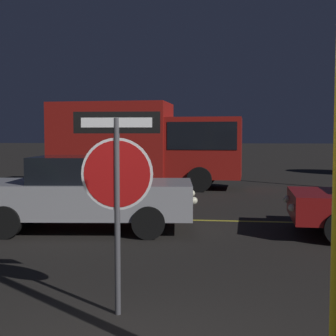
{
  "coord_description": "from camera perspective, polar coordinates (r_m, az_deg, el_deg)",
  "views": [
    {
      "loc": [
        0.8,
        -3.14,
        1.84
      ],
      "look_at": [
        0.01,
        3.34,
        1.41
      ],
      "focal_mm": 50.0,
      "sensor_mm": 36.0,
      "label": 1
    }
  ],
  "objects": [
    {
      "name": "road_center_stripe",
      "position": [
        10.42,
        2.47,
        -6.35
      ],
      "size": [
        39.95,
        0.12,
        0.01
      ],
      "primitive_type": "cube",
      "color": "gold",
      "rests_on": "ground_plane"
    },
    {
      "name": "stop_sign",
      "position": [
        4.79,
        -6.24,
        -0.58
      ],
      "size": [
        0.89,
        0.07,
        2.1
      ],
      "rotation": [
        0.0,
        0.0,
        0.06
      ],
      "color": "#4C4C51",
      "rests_on": "ground_plane"
    },
    {
      "name": "passing_car_2",
      "position": [
        9.42,
        -10.18,
        -3.03
      ],
      "size": [
        4.43,
        2.25,
        1.46
      ],
      "rotation": [
        0.0,
        0.0,
        -1.47
      ],
      "color": "#9E9EA3",
      "rests_on": "ground_plane"
    },
    {
      "name": "delivery_truck",
      "position": [
        16.94,
        -2.55,
        3.16
      ],
      "size": [
        6.92,
        2.65,
        3.06
      ],
      "rotation": [
        0.0,
        0.0,
        -1.62
      ],
      "color": "maroon",
      "rests_on": "ground_plane"
    }
  ]
}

